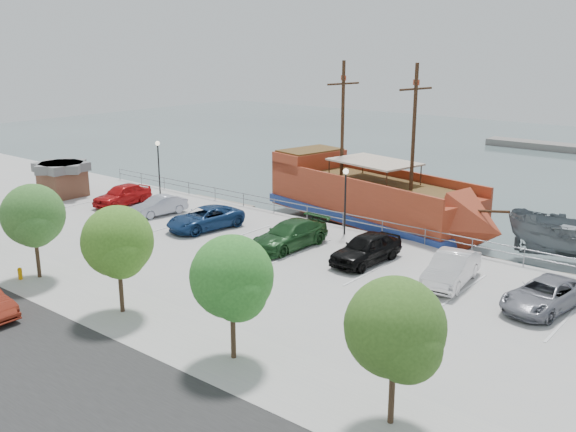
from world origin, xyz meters
The scene contains 23 objects.
ground centered at (0.00, 0.00, -1.00)m, with size 160.00×160.00×0.00m, color #455355.
street centered at (0.00, -16.00, 0.01)m, with size 100.00×8.00×0.04m, color #252525.
sidewalk centered at (0.00, -10.00, 0.01)m, with size 100.00×4.00×0.05m, color #A5A5A4.
seawall_railing centered at (0.00, 7.80, 0.53)m, with size 50.00×0.06×1.00m.
pirate_ship centered at (-0.06, 11.62, 1.03)m, with size 19.57×8.86×12.14m.
patrol_boat centered at (12.31, 12.47, 0.50)m, with size 2.91×7.75×3.00m, color slate.
dock_west centered at (-14.18, 9.20, -0.82)m, with size 6.40×1.83×0.37m, color gray.
dock_mid centered at (6.53, 9.20, -0.82)m, with size 6.22×1.78×0.36m, color slate.
shed centered at (-23.30, 1.10, 1.44)m, with size 3.30×3.30×2.70m.
fire_hydrant centered at (-8.47, -10.80, 0.37)m, with size 0.24×0.24×0.68m.
lamp_post_left centered at (-18.00, 6.50, 2.94)m, with size 0.36×0.36×4.28m.
lamp_post_mid centered at (0.00, 6.50, 2.94)m, with size 0.36×0.36×4.28m.
tree_c centered at (-7.85, -10.07, 3.30)m, with size 3.30×3.20×5.00m.
tree_d centered at (-0.85, -10.07, 3.30)m, with size 3.30×3.20×5.00m.
tree_e centered at (6.15, -10.07, 3.30)m, with size 3.30×3.20×5.00m.
tree_f centered at (13.15, -10.07, 3.30)m, with size 3.30×3.20×5.00m.
parked_car_a centered at (-17.28, 2.28, 0.80)m, with size 1.89×4.70×1.60m, color #B51011.
parked_car_b centered at (-12.90, 2.16, 0.67)m, with size 1.41×4.05×1.33m, color #A1A5B5.
parked_car_c centered at (-7.80, 1.75, 0.73)m, with size 2.41×5.23×1.45m, color navy.
parked_car_d centered at (-1.02, 2.18, 0.79)m, with size 2.23×5.47×1.59m, color #1B461F.
parked_car_e centered at (3.97, 2.77, 0.83)m, with size 1.97×4.90×1.67m, color black.
parked_car_f centered at (9.07, 2.73, 0.81)m, with size 1.70×4.89×1.61m, color silver.
parked_car_g centered at (13.80, 2.46, 0.69)m, with size 2.29×4.97×1.38m, color gray.
Camera 1 is at (21.91, -26.27, 11.97)m, focal length 40.00 mm.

